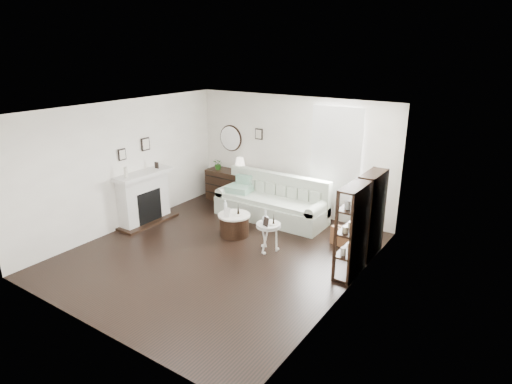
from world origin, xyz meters
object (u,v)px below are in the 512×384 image
Objects in this scene: drum_table at (234,225)px; sofa at (272,204)px; pedestal_table at (268,226)px; dresser at (229,186)px.

sofa is at bearing 82.65° from drum_table.
sofa is 1.69m from pedestal_table.
pedestal_table is at bearing -38.42° from dresser.
dresser is (-1.52, 0.39, 0.06)m from sofa.
sofa is at bearing 119.16° from pedestal_table.
dresser is at bearing 165.59° from sofa.
drum_table is (-0.16, -1.24, -0.10)m from sofa.
dresser reaches higher than drum_table.
dresser is 1.78× the size of drum_table.
sofa is 4.53× the size of pedestal_table.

